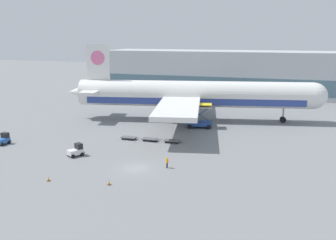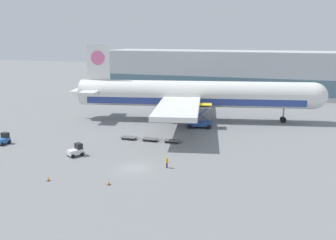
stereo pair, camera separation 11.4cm
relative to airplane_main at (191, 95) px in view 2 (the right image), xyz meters
name	(u,v)px [view 2 (the right image)]	position (x,y,z in m)	size (l,w,h in m)	color
ground_plane	(136,168)	(0.29, -33.20, -5.84)	(400.00, 400.00, 0.00)	slate
terminal_building	(242,73)	(6.28, 43.71, 1.15)	(90.00, 18.20, 14.00)	#B2B7BC
airplane_main	(191,95)	(0.00, 0.00, 0.00)	(57.45, 48.63, 17.00)	white
scissor_lift_loader	(200,118)	(3.47, -5.92, -3.91)	(5.70, 4.26, 4.98)	#284C99
baggage_tug_foreground	(76,151)	(-11.02, -30.69, -4.96)	(2.54, 2.82, 2.00)	silver
baggage_tug_mid	(3,139)	(-26.89, -28.76, -4.96)	(1.85, 2.58, 2.00)	#2D66B7
baggage_dolly_lead	(129,137)	(-6.90, -19.13, -5.45)	(3.71, 1.53, 0.48)	#56565B
baggage_dolly_second	(150,139)	(-2.76, -18.96, -5.45)	(3.71, 1.53, 0.48)	#56565B
baggage_dolly_third	(172,141)	(1.41, -18.80, -5.45)	(3.71, 1.53, 0.48)	#56565B
ground_crew_near	(167,161)	(4.55, -31.58, -4.86)	(0.41, 0.44, 1.67)	black
traffic_cone_near	(48,179)	(-8.91, -41.17, -5.52)	(0.40, 0.40, 0.66)	black
traffic_cone_far	(109,182)	(-0.66, -39.93, -5.49)	(0.40, 0.40, 0.71)	black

